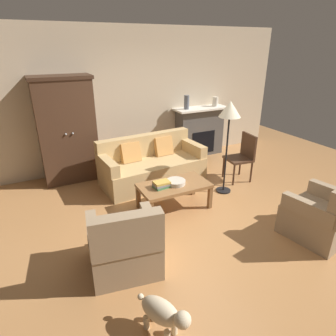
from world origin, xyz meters
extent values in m
plane|color=#B27A47|center=(0.00, 0.00, 0.00)|extent=(9.60, 9.60, 0.00)
cube|color=beige|center=(0.00, 2.55, 1.40)|extent=(7.20, 0.10, 2.80)
cube|color=#4C4947|center=(1.55, 2.30, 0.54)|extent=(1.10, 0.36, 1.08)
cube|color=black|center=(1.55, 2.12, 0.34)|extent=(0.60, 0.01, 0.52)
cube|color=white|center=(1.55, 2.28, 1.10)|extent=(1.26, 0.48, 0.04)
cube|color=#472D1E|center=(-1.40, 2.22, 0.94)|extent=(1.00, 0.52, 1.89)
cube|color=#3C271A|center=(-1.40, 2.22, 1.92)|extent=(1.06, 0.55, 0.06)
sphere|color=#ADAFB5|center=(-1.46, 1.95, 0.98)|extent=(0.04, 0.04, 0.04)
sphere|color=#ADAFB5|center=(-1.34, 1.95, 0.98)|extent=(0.04, 0.04, 0.04)
cube|color=tan|center=(-0.06, 1.35, 0.22)|extent=(1.96, 0.98, 0.44)
cube|color=tan|center=(-0.09, 1.69, 0.65)|extent=(1.91, 0.32, 0.42)
cube|color=tan|center=(-0.94, 1.29, 0.55)|extent=(0.22, 0.81, 0.22)
cube|color=tan|center=(0.81, 1.41, 0.55)|extent=(0.22, 0.81, 0.22)
cube|color=tan|center=(-0.43, 1.52, 0.61)|extent=(0.37, 0.21, 0.37)
cube|color=tan|center=(0.27, 1.58, 0.61)|extent=(0.37, 0.21, 0.37)
cube|color=olive|center=(-0.14, 0.35, 0.39)|extent=(1.10, 0.60, 0.05)
cube|color=brown|center=(-0.65, 0.09, 0.18)|extent=(0.06, 0.06, 0.37)
cube|color=brown|center=(0.37, 0.09, 0.18)|extent=(0.06, 0.06, 0.37)
cube|color=brown|center=(-0.65, 0.61, 0.18)|extent=(0.06, 0.06, 0.37)
cube|color=brown|center=(0.37, 0.61, 0.18)|extent=(0.06, 0.06, 0.37)
cylinder|color=beige|center=(-0.12, 0.35, 0.45)|extent=(0.30, 0.30, 0.06)
cube|color=#427A4C|center=(-0.36, 0.34, 0.44)|extent=(0.26, 0.20, 0.04)
cube|color=gray|center=(-0.37, 0.34, 0.47)|extent=(0.25, 0.19, 0.03)
cube|color=gold|center=(-0.36, 0.34, 0.50)|extent=(0.24, 0.17, 0.03)
cylinder|color=#565B66|center=(1.17, 2.28, 1.27)|extent=(0.11, 0.11, 0.30)
cylinder|color=beige|center=(1.93, 2.28, 1.23)|extent=(0.13, 0.13, 0.21)
cube|color=#997F60|center=(-1.28, -0.57, 0.21)|extent=(0.87, 0.87, 0.42)
cube|color=#997F60|center=(-1.33, -0.88, 0.65)|extent=(0.78, 0.28, 0.46)
cube|color=#997F60|center=(-0.95, -0.62, 0.52)|extent=(0.23, 0.71, 0.20)
cube|color=#997F60|center=(-1.61, -0.52, 0.52)|extent=(0.23, 0.71, 0.20)
cube|color=#997F60|center=(1.27, -1.16, 0.21)|extent=(0.88, 0.88, 0.42)
cube|color=#997F60|center=(1.60, -1.11, 0.52)|extent=(0.24, 0.71, 0.20)
cube|color=#997F60|center=(0.95, -1.22, 0.52)|extent=(0.24, 0.71, 0.20)
cube|color=#472D1E|center=(1.44, 0.74, 0.43)|extent=(0.49, 0.49, 0.04)
cylinder|color=#472D1E|center=(1.27, 0.95, 0.21)|extent=(0.04, 0.04, 0.41)
cylinder|color=#472D1E|center=(1.23, 0.58, 0.21)|extent=(0.04, 0.04, 0.41)
cylinder|color=#472D1E|center=(1.65, 0.91, 0.21)|extent=(0.04, 0.04, 0.41)
cylinder|color=#472D1E|center=(1.61, 0.53, 0.21)|extent=(0.04, 0.04, 0.41)
cube|color=#472D1E|center=(1.64, 0.72, 0.68)|extent=(0.09, 0.44, 0.45)
cylinder|color=black|center=(0.92, 0.46, 0.01)|extent=(0.26, 0.26, 0.02)
cylinder|color=black|center=(0.92, 0.46, 0.69)|extent=(0.03, 0.03, 1.37)
cone|color=beige|center=(0.92, 0.46, 1.48)|extent=(0.36, 0.36, 0.26)
ellipsoid|color=beige|center=(-1.27, -1.54, 0.25)|extent=(0.36, 0.45, 0.22)
sphere|color=beige|center=(-1.17, -1.76, 0.31)|extent=(0.15, 0.15, 0.15)
cylinder|color=beige|center=(-1.17, -1.62, 0.07)|extent=(0.06, 0.06, 0.14)
cylinder|color=beige|center=(-1.28, -1.41, 0.07)|extent=(0.06, 0.06, 0.14)
cylinder|color=beige|center=(-1.38, -1.46, 0.07)|extent=(0.06, 0.06, 0.14)
sphere|color=beige|center=(-1.38, -1.34, 0.27)|extent=(0.06, 0.06, 0.06)
camera|label=1|loc=(-2.05, -3.25, 2.44)|focal=31.04mm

